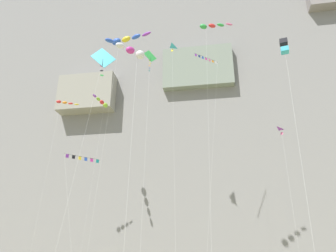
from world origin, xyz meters
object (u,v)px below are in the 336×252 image
Objects in this scene: kite_banner_high_left at (207,74)px; kite_diamond_high_center at (102,61)px; kite_delta_far_right at (170,57)px; kite_windsock_far_left at (125,40)px; kite_windsock_low_left at (211,26)px; kite_windsock_low_right at (102,103)px; kite_banner_near_cliff at (81,169)px; kite_windsock_upper_mid at (64,103)px; kite_windsock_mid_center at (131,51)px; kite_delta_mid_left at (285,137)px; kite_diamond_front_field at (150,62)px; kite_box_upper_left at (284,47)px.

kite_diamond_high_center is at bearing -113.36° from kite_banner_high_left.
kite_banner_high_left is 6.74m from kite_delta_far_right.
kite_windsock_low_left is at bearing 18.04° from kite_windsock_far_left.
kite_banner_near_cliff is at bearing -72.25° from kite_windsock_low_right.
kite_windsock_low_right reaches higher than kite_windsock_upper_mid.
kite_windsock_low_right is 0.80× the size of kite_windsock_low_left.
kite_windsock_mid_center is at bearing -104.63° from kite_banner_high_left.
kite_banner_near_cliff is at bearing -110.70° from kite_windsock_far_left.
kite_windsock_low_left is 19.38m from kite_delta_mid_left.
kite_banner_high_left is 2.58× the size of kite_banner_near_cliff.
kite_delta_mid_left is (17.69, 4.84, -10.44)m from kite_diamond_front_field.
kite_banner_high_left is 22.39m from kite_box_upper_left.
kite_windsock_low_left is 8.43m from kite_delta_far_right.
kite_banner_high_left is 1.54× the size of kite_box_upper_left.
kite_windsock_mid_center is 25.61m from kite_delta_mid_left.
kite_diamond_high_center is 0.59× the size of kite_windsock_low_left.
kite_diamond_high_center is at bearing -95.23° from kite_diamond_front_field.
kite_windsock_far_left is at bearing -161.45° from kite_delta_mid_left.
kite_windsock_low_right is 25.65m from kite_banner_near_cliff.
kite_diamond_front_field is 10.61m from kite_banner_high_left.
kite_delta_far_right is at bearing -6.19° from kite_windsock_upper_mid.
kite_delta_far_right reaches higher than kite_delta_mid_left.
kite_windsock_low_left is (19.82, -9.21, 6.65)m from kite_windsock_low_right.
kite_windsock_far_left is (-18.14, 9.77, 10.36)m from kite_box_upper_left.
kite_windsock_mid_center is at bearing -112.19° from kite_windsock_low_left.
kite_delta_far_right is at bearing 73.04° from kite_diamond_front_field.
kite_delta_far_right is at bearing 89.91° from kite_windsock_mid_center.
kite_banner_high_left is 1.19× the size of kite_windsock_upper_mid.
kite_box_upper_left is (7.32, -18.99, -9.35)m from kite_banner_high_left.
kite_windsock_mid_center is at bearing -165.63° from kite_box_upper_left.
kite_banner_high_left is at bearing 7.65° from kite_delta_far_right.
kite_windsock_far_left reaches higher than kite_delta_mid_left.
kite_windsock_low_right is 2.24× the size of kite_banner_near_cliff.
kite_windsock_low_right is at bearing 138.71° from kite_box_upper_left.
kite_diamond_front_field is at bearing 97.06° from kite_windsock_mid_center.
kite_windsock_mid_center is 1.05× the size of kite_delta_mid_left.
kite_banner_high_left is 15.79m from kite_delta_mid_left.
kite_delta_far_right is (-6.91, 4.55, -1.58)m from kite_windsock_low_left.
kite_windsock_far_left is 10.09m from kite_delta_far_right.
kite_delta_mid_left is (8.86, 3.09, -16.96)m from kite_windsock_low_left.
kite_windsock_mid_center is 1.54× the size of kite_banner_near_cliff.
kite_diamond_high_center is at bearing -58.55° from kite_banner_near_cliff.
kite_windsock_low_left is at bearing -78.29° from kite_banner_high_left.
kite_banner_near_cliff is (-5.09, -7.44, -17.00)m from kite_diamond_front_field.
kite_box_upper_left is at bearing -98.96° from kite_delta_mid_left.
kite_windsock_upper_mid reaches higher than kite_delta_mid_left.
kite_windsock_mid_center is 0.62× the size of kite_windsock_far_left.
kite_windsock_low_right is at bearing 168.30° from kite_banner_high_left.
kite_windsock_far_left is 20.41m from kite_banner_near_cliff.
kite_diamond_front_field is 0.85× the size of kite_windsock_low_left.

